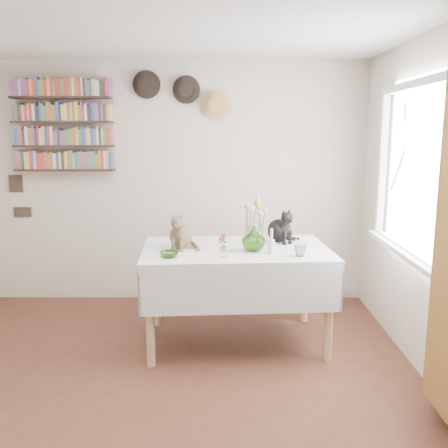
{
  "coord_description": "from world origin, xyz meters",
  "views": [
    {
      "loc": [
        0.55,
        -2.96,
        1.78
      ],
      "look_at": [
        0.53,
        1.0,
        1.05
      ],
      "focal_mm": 40.0,
      "sensor_mm": 36.0,
      "label": 1
    }
  ],
  "objects_px": {
    "black_cat": "(278,224)",
    "flower_vase": "(253,239)",
    "tabby_cat": "(181,229)",
    "bookshelf_unit": "(63,126)",
    "dining_table": "(236,271)"
  },
  "relations": [
    {
      "from": "flower_vase",
      "to": "bookshelf_unit",
      "type": "relative_size",
      "value": 0.2
    },
    {
      "from": "tabby_cat",
      "to": "bookshelf_unit",
      "type": "bearing_deg",
      "value": 150.15
    },
    {
      "from": "tabby_cat",
      "to": "bookshelf_unit",
      "type": "relative_size",
      "value": 0.32
    },
    {
      "from": "tabby_cat",
      "to": "bookshelf_unit",
      "type": "height_order",
      "value": "bookshelf_unit"
    },
    {
      "from": "dining_table",
      "to": "black_cat",
      "type": "relative_size",
      "value": 5.24
    },
    {
      "from": "tabby_cat",
      "to": "bookshelf_unit",
      "type": "xyz_separation_m",
      "value": [
        -1.28,
        1.06,
        0.86
      ]
    },
    {
      "from": "black_cat",
      "to": "flower_vase",
      "type": "xyz_separation_m",
      "value": [
        -0.24,
        -0.35,
        -0.05
      ]
    },
    {
      "from": "black_cat",
      "to": "bookshelf_unit",
      "type": "xyz_separation_m",
      "value": [
        -2.11,
        0.81,
        0.86
      ]
    },
    {
      "from": "tabby_cat",
      "to": "flower_vase",
      "type": "bearing_deg",
      "value": -0.28
    },
    {
      "from": "tabby_cat",
      "to": "black_cat",
      "type": "distance_m",
      "value": 0.87
    },
    {
      "from": "dining_table",
      "to": "tabby_cat",
      "type": "height_order",
      "value": "tabby_cat"
    },
    {
      "from": "black_cat",
      "to": "flower_vase",
      "type": "height_order",
      "value": "black_cat"
    },
    {
      "from": "dining_table",
      "to": "flower_vase",
      "type": "relative_size",
      "value": 7.98
    },
    {
      "from": "bookshelf_unit",
      "to": "flower_vase",
      "type": "bearing_deg",
      "value": -31.9
    },
    {
      "from": "black_cat",
      "to": "bookshelf_unit",
      "type": "height_order",
      "value": "bookshelf_unit"
    }
  ]
}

